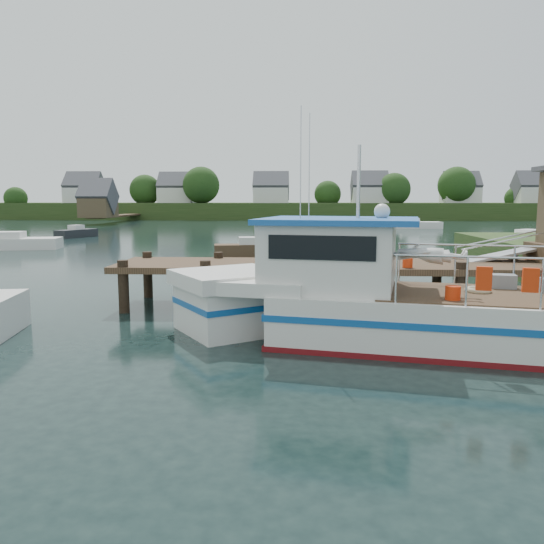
{
  "coord_description": "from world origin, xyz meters",
  "views": [
    {
      "loc": [
        -0.25,
        -16.83,
        3.39
      ],
      "look_at": [
        -1.0,
        -1.5,
        1.3
      ],
      "focal_mm": 35.0,
      "sensor_mm": 36.0,
      "label": 1
    }
  ],
  "objects_px": {
    "lobster_boat": "(389,300)",
    "moored_c": "(530,237)",
    "moored_rowboat": "(249,249)",
    "moored_d": "(264,228)",
    "dock": "(515,237)",
    "moored_far": "(409,224)",
    "moored_b": "(300,237)",
    "moored_e": "(76,233)",
    "moored_a": "(10,243)"
  },
  "relations": [
    {
      "from": "lobster_boat",
      "to": "moored_c",
      "type": "height_order",
      "value": "lobster_boat"
    },
    {
      "from": "moored_rowboat",
      "to": "moored_d",
      "type": "height_order",
      "value": "moored_rowboat"
    },
    {
      "from": "dock",
      "to": "moored_rowboat",
      "type": "relative_size",
      "value": 3.92
    },
    {
      "from": "moored_far",
      "to": "moored_b",
      "type": "xyz_separation_m",
      "value": [
        -13.3,
        -21.56,
        -0.12
      ]
    },
    {
      "from": "moored_far",
      "to": "lobster_boat",
      "type": "bearing_deg",
      "value": -117.65
    },
    {
      "from": "moored_d",
      "to": "moored_e",
      "type": "relative_size",
      "value": 1.43
    },
    {
      "from": "dock",
      "to": "lobster_boat",
      "type": "distance_m",
      "value": 6.38
    },
    {
      "from": "moored_rowboat",
      "to": "moored_e",
      "type": "distance_m",
      "value": 23.75
    },
    {
      "from": "dock",
      "to": "moored_c",
      "type": "bearing_deg",
      "value": 66.04
    },
    {
      "from": "moored_c",
      "to": "moored_e",
      "type": "relative_size",
      "value": 1.55
    },
    {
      "from": "lobster_boat",
      "to": "moored_b",
      "type": "relative_size",
      "value": 2.58
    },
    {
      "from": "moored_c",
      "to": "moored_d",
      "type": "relative_size",
      "value": 1.09
    },
    {
      "from": "lobster_boat",
      "to": "moored_b",
      "type": "xyz_separation_m",
      "value": [
        -2.01,
        30.84,
        -0.66
      ]
    },
    {
      "from": "moored_rowboat",
      "to": "lobster_boat",
      "type": "bearing_deg",
      "value": -52.92
    },
    {
      "from": "dock",
      "to": "moored_rowboat",
      "type": "bearing_deg",
      "value": 123.27
    },
    {
      "from": "moored_b",
      "to": "moored_d",
      "type": "bearing_deg",
      "value": 97.78
    },
    {
      "from": "dock",
      "to": "moored_b",
      "type": "relative_size",
      "value": 3.72
    },
    {
      "from": "lobster_boat",
      "to": "moored_rowboat",
      "type": "bearing_deg",
      "value": 116.92
    },
    {
      "from": "lobster_boat",
      "to": "moored_d",
      "type": "height_order",
      "value": "lobster_boat"
    },
    {
      "from": "moored_far",
      "to": "moored_a",
      "type": "bearing_deg",
      "value": -154.38
    },
    {
      "from": "dock",
      "to": "moored_d",
      "type": "bearing_deg",
      "value": 104.24
    },
    {
      "from": "moored_a",
      "to": "moored_e",
      "type": "relative_size",
      "value": 1.62
    },
    {
      "from": "dock",
      "to": "moored_b",
      "type": "distance_m",
      "value": 27.44
    },
    {
      "from": "lobster_boat",
      "to": "moored_far",
      "type": "distance_m",
      "value": 53.6
    },
    {
      "from": "moored_c",
      "to": "moored_b",
      "type": "bearing_deg",
      "value": 159.38
    },
    {
      "from": "lobster_boat",
      "to": "moored_e",
      "type": "height_order",
      "value": "lobster_boat"
    },
    {
      "from": "lobster_boat",
      "to": "moored_e",
      "type": "xyz_separation_m",
      "value": [
        -22.57,
        35.25,
        -0.59
      ]
    },
    {
      "from": "lobster_boat",
      "to": "moored_e",
      "type": "relative_size",
      "value": 2.68
    },
    {
      "from": "moored_c",
      "to": "moored_d",
      "type": "height_order",
      "value": "moored_c"
    },
    {
      "from": "lobster_boat",
      "to": "moored_a",
      "type": "bearing_deg",
      "value": 145.57
    },
    {
      "from": "dock",
      "to": "moored_a",
      "type": "bearing_deg",
      "value": 144.77
    },
    {
      "from": "moored_a",
      "to": "moored_b",
      "type": "xyz_separation_m",
      "value": [
        20.18,
        7.66,
        -0.1
      ]
    },
    {
      "from": "moored_far",
      "to": "moored_e",
      "type": "xyz_separation_m",
      "value": [
        -33.86,
        -17.15,
        -0.05
      ]
    },
    {
      "from": "lobster_boat",
      "to": "moored_b",
      "type": "bearing_deg",
      "value": 105.53
    },
    {
      "from": "lobster_boat",
      "to": "moored_b",
      "type": "distance_m",
      "value": 30.91
    },
    {
      "from": "lobster_boat",
      "to": "moored_far",
      "type": "bearing_deg",
      "value": 89.65
    },
    {
      "from": "moored_far",
      "to": "moored_d",
      "type": "xyz_separation_m",
      "value": [
        -17.19,
        -6.86,
        -0.09
      ]
    },
    {
      "from": "dock",
      "to": "moored_far",
      "type": "xyz_separation_m",
      "value": [
        6.72,
        48.13,
        -1.77
      ]
    },
    {
      "from": "lobster_boat",
      "to": "moored_d",
      "type": "bearing_deg",
      "value": 109.18
    },
    {
      "from": "moored_b",
      "to": "moored_c",
      "type": "xyz_separation_m",
      "value": [
        18.68,
        0.65,
        0.03
      ]
    },
    {
      "from": "moored_d",
      "to": "moored_a",
      "type": "bearing_deg",
      "value": -102.15
    },
    {
      "from": "moored_rowboat",
      "to": "moored_c",
      "type": "xyz_separation_m",
      "value": [
        21.83,
        12.39,
        -0.06
      ]
    },
    {
      "from": "moored_a",
      "to": "moored_b",
      "type": "height_order",
      "value": "moored_a"
    },
    {
      "from": "dock",
      "to": "moored_b",
      "type": "height_order",
      "value": "dock"
    },
    {
      "from": "moored_rowboat",
      "to": "moored_a",
      "type": "relative_size",
      "value": 0.61
    },
    {
      "from": "dock",
      "to": "moored_far",
      "type": "height_order",
      "value": "dock"
    },
    {
      "from": "dock",
      "to": "moored_a",
      "type": "xyz_separation_m",
      "value": [
        -26.77,
        18.9,
        -1.79
      ]
    },
    {
      "from": "moored_a",
      "to": "moored_c",
      "type": "xyz_separation_m",
      "value": [
        38.86,
        8.32,
        -0.07
      ]
    },
    {
      "from": "moored_b",
      "to": "moored_e",
      "type": "relative_size",
      "value": 1.04
    },
    {
      "from": "moored_rowboat",
      "to": "moored_far",
      "type": "xyz_separation_m",
      "value": [
        16.45,
        33.3,
        0.03
      ]
    }
  ]
}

